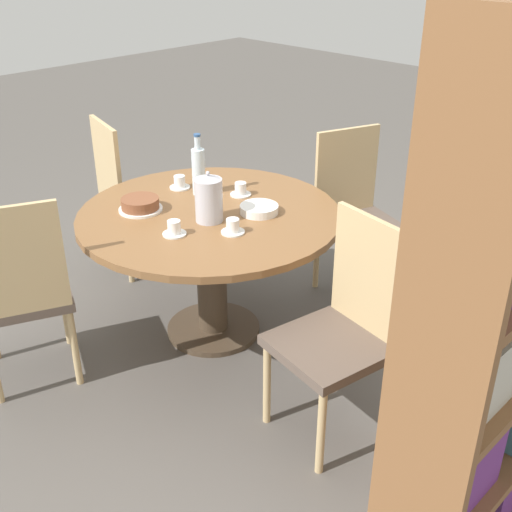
{
  "coord_description": "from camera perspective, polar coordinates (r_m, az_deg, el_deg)",
  "views": [
    {
      "loc": [
        1.9,
        2.2,
        1.98
      ],
      "look_at": [
        0.0,
        0.32,
        0.58
      ],
      "focal_mm": 45.0,
      "sensor_mm": 36.0,
      "label": 1
    }
  ],
  "objects": [
    {
      "name": "chair_d",
      "position": [
        3.71,
        8.88,
        3.85
      ],
      "size": [
        0.54,
        0.54,
        0.96
      ],
      "rotation": [
        0.0,
        0.0,
        9.07
      ],
      "color": "tan",
      "rests_on": "ground_plane"
    },
    {
      "name": "chair_c",
      "position": [
        2.66,
        7.7,
        -6.31
      ],
      "size": [
        0.49,
        0.49,
        0.96
      ],
      "rotation": [
        0.0,
        0.0,
        7.67
      ],
      "color": "tan",
      "rests_on": "ground_plane"
    },
    {
      "name": "cake_main",
      "position": [
        3.23,
        -10.25,
        4.52
      ],
      "size": [
        0.22,
        0.22,
        0.06
      ],
      "color": "white",
      "rests_on": "dining_table"
    },
    {
      "name": "cup_b",
      "position": [
        2.95,
        -7.28,
        2.39
      ],
      "size": [
        0.11,
        0.11,
        0.07
      ],
      "color": "silver",
      "rests_on": "dining_table"
    },
    {
      "name": "chair_b",
      "position": [
        3.08,
        -20.08,
        -2.82
      ],
      "size": [
        0.55,
        0.55,
        0.96
      ],
      "rotation": [
        0.0,
        0.0,
        5.87
      ],
      "color": "tan",
      "rests_on": "ground_plane"
    },
    {
      "name": "water_bottle",
      "position": [
        3.35,
        -5.13,
        7.62
      ],
      "size": [
        0.07,
        0.07,
        0.32
      ],
      "color": "silver",
      "rests_on": "dining_table"
    },
    {
      "name": "coffee_pot",
      "position": [
        3.04,
        -4.23,
        5.12
      ],
      "size": [
        0.13,
        0.13,
        0.25
      ],
      "color": "silver",
      "rests_on": "dining_table"
    },
    {
      "name": "dining_table",
      "position": [
        3.23,
        -4.09,
        1.64
      ],
      "size": [
        1.3,
        1.3,
        0.7
      ],
      "color": "#473828",
      "rests_on": "ground_plane"
    },
    {
      "name": "cup_c",
      "position": [
        3.36,
        -1.38,
        5.88
      ],
      "size": [
        0.11,
        0.11,
        0.07
      ],
      "color": "silver",
      "rests_on": "dining_table"
    },
    {
      "name": "bookshelf",
      "position": [
        2.08,
        21.1,
        -5.54
      ],
      "size": [
        0.9,
        0.28,
        1.84
      ],
      "rotation": [
        0.0,
        0.0,
        3.14
      ],
      "color": "brown",
      "rests_on": "ground_plane"
    },
    {
      "name": "cup_a",
      "position": [
        3.48,
        -6.8,
        6.45
      ],
      "size": [
        0.11,
        0.11,
        0.07
      ],
      "color": "silver",
      "rests_on": "dining_table"
    },
    {
      "name": "ground_plane",
      "position": [
        3.51,
        -3.78,
        -6.62
      ],
      "size": [
        14.0,
        14.0,
        0.0
      ],
      "primitive_type": "plane",
      "color": "#56514C"
    },
    {
      "name": "plate_stack",
      "position": [
        3.15,
        0.27,
        4.19
      ],
      "size": [
        0.19,
        0.19,
        0.04
      ],
      "color": "white",
      "rests_on": "dining_table"
    },
    {
      "name": "chair_a",
      "position": [
        4.01,
        -11.06,
        5.53
      ],
      "size": [
        0.51,
        0.51,
        0.96
      ],
      "rotation": [
        0.0,
        0.0,
        4.46
      ],
      "color": "tan",
      "rests_on": "ground_plane"
    },
    {
      "name": "cup_d",
      "position": [
        2.94,
        -2.08,
        2.57
      ],
      "size": [
        0.11,
        0.11,
        0.07
      ],
      "color": "silver",
      "rests_on": "dining_table"
    }
  ]
}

